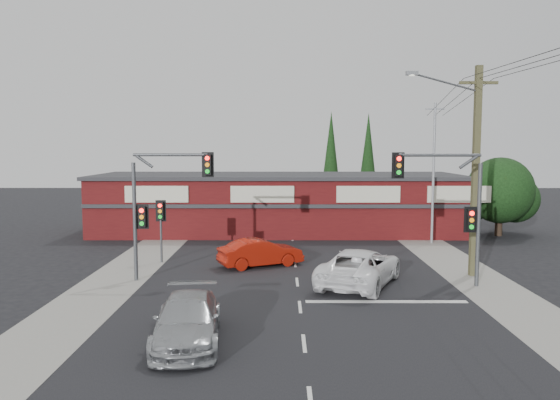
{
  "coord_description": "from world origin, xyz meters",
  "views": [
    {
      "loc": [
        -0.7,
        -22.92,
        6.2
      ],
      "look_at": [
        -0.8,
        3.0,
        3.68
      ],
      "focal_mm": 35.0,
      "sensor_mm": 36.0,
      "label": 1
    }
  ],
  "objects_px": {
    "red_sedan": "(261,253)",
    "utility_pole": "(473,164)",
    "white_suv": "(360,267)",
    "shop_building": "(278,203)",
    "silver_suv": "(188,320)"
  },
  "relations": [
    {
      "from": "white_suv",
      "to": "utility_pole",
      "type": "xyz_separation_m",
      "value": [
        5.55,
        1.72,
        4.58
      ]
    },
    {
      "from": "red_sedan",
      "to": "utility_pole",
      "type": "distance_m",
      "value": 11.4
    },
    {
      "from": "shop_building",
      "to": "utility_pole",
      "type": "bearing_deg",
      "value": -56.24
    },
    {
      "from": "red_sedan",
      "to": "shop_building",
      "type": "height_order",
      "value": "shop_building"
    },
    {
      "from": "white_suv",
      "to": "red_sedan",
      "type": "bearing_deg",
      "value": -15.67
    },
    {
      "from": "white_suv",
      "to": "silver_suv",
      "type": "distance_m",
      "value": 9.82
    },
    {
      "from": "white_suv",
      "to": "shop_building",
      "type": "height_order",
      "value": "shop_building"
    },
    {
      "from": "silver_suv",
      "to": "white_suv",
      "type": "bearing_deg",
      "value": 43.06
    },
    {
      "from": "red_sedan",
      "to": "utility_pole",
      "type": "height_order",
      "value": "utility_pole"
    },
    {
      "from": "white_suv",
      "to": "shop_building",
      "type": "relative_size",
      "value": 0.22
    },
    {
      "from": "silver_suv",
      "to": "shop_building",
      "type": "height_order",
      "value": "shop_building"
    },
    {
      "from": "shop_building",
      "to": "utility_pole",
      "type": "xyz_separation_m",
      "value": [
        9.36,
        -14.0,
        3.26
      ]
    },
    {
      "from": "white_suv",
      "to": "utility_pole",
      "type": "distance_m",
      "value": 7.4
    },
    {
      "from": "white_suv",
      "to": "utility_pole",
      "type": "height_order",
      "value": "utility_pole"
    },
    {
      "from": "red_sedan",
      "to": "shop_building",
      "type": "distance_m",
      "value": 11.99
    }
  ]
}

